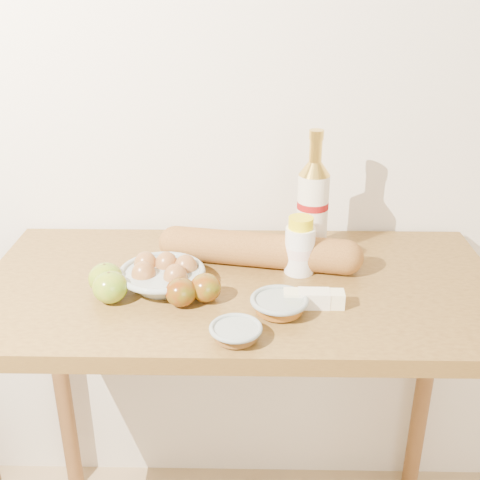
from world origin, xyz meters
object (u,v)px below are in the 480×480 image
baguette (259,250)px  cream_bottle (300,247)px  bourbon_bottle (313,206)px  table (240,327)px  egg_bowl (163,275)px

baguette → cream_bottle: bearing=-8.4°
bourbon_bottle → baguette: bearing=-173.3°
bourbon_bottle → cream_bottle: bourbon_bottle is taller
bourbon_bottle → baguette: 0.17m
baguette → bourbon_bottle: bearing=39.0°
table → baguette: baguette is taller
table → bourbon_bottle: size_ratio=3.77×
bourbon_bottle → cream_bottle: (-0.04, -0.11, -0.06)m
cream_bottle → baguette: (-0.10, 0.03, -0.02)m
cream_bottle → egg_bowl: 0.33m
bourbon_bottle → baguette: (-0.13, -0.07, -0.09)m
bourbon_bottle → table: bearing=-159.9°
bourbon_bottle → cream_bottle: 0.13m
cream_bottle → egg_bowl: bearing=-146.4°
cream_bottle → table: bearing=-139.2°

